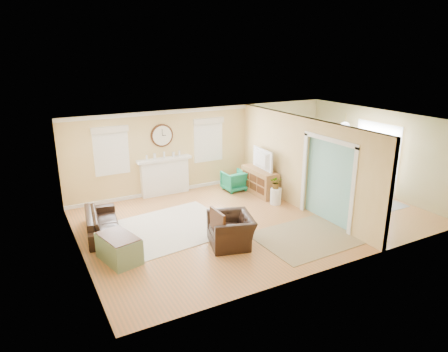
# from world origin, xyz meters

# --- Properties ---
(floor) EXTENTS (9.00, 9.00, 0.00)m
(floor) POSITION_xyz_m (0.00, 0.00, 0.00)
(floor) COLOR #9E6E42
(floor) RESTS_ON ground
(wall_back) EXTENTS (9.00, 0.02, 2.60)m
(wall_back) POSITION_xyz_m (0.00, 3.00, 1.30)
(wall_back) COLOR tan
(wall_back) RESTS_ON ground
(wall_front) EXTENTS (9.00, 0.02, 2.60)m
(wall_front) POSITION_xyz_m (0.00, -3.00, 1.30)
(wall_front) COLOR tan
(wall_front) RESTS_ON ground
(wall_left) EXTENTS (0.02, 6.00, 2.60)m
(wall_left) POSITION_xyz_m (-4.50, 0.00, 1.30)
(wall_left) COLOR tan
(wall_left) RESTS_ON ground
(wall_right) EXTENTS (0.02, 6.00, 2.60)m
(wall_right) POSITION_xyz_m (4.50, 0.00, 1.30)
(wall_right) COLOR tan
(wall_right) RESTS_ON ground
(ceiling) EXTENTS (9.00, 6.00, 0.02)m
(ceiling) POSITION_xyz_m (0.00, 0.00, 2.60)
(ceiling) COLOR white
(ceiling) RESTS_ON wall_back
(partition) EXTENTS (0.17, 6.00, 2.60)m
(partition) POSITION_xyz_m (1.51, 0.28, 1.36)
(partition) COLOR tan
(partition) RESTS_ON ground
(fireplace) EXTENTS (1.70, 0.30, 1.17)m
(fireplace) POSITION_xyz_m (-1.50, 2.88, 0.60)
(fireplace) COLOR white
(fireplace) RESTS_ON ground
(wall_clock) EXTENTS (0.70, 0.07, 0.70)m
(wall_clock) POSITION_xyz_m (-1.50, 2.97, 1.85)
(wall_clock) COLOR #4E2911
(wall_clock) RESTS_ON wall_back
(window_left) EXTENTS (1.05, 0.13, 1.42)m
(window_left) POSITION_xyz_m (-3.05, 2.95, 1.66)
(window_left) COLOR white
(window_left) RESTS_ON wall_back
(window_right) EXTENTS (1.05, 0.13, 1.42)m
(window_right) POSITION_xyz_m (0.05, 2.95, 1.66)
(window_right) COLOR white
(window_right) RESTS_ON wall_back
(french_doors) EXTENTS (0.06, 1.70, 2.20)m
(french_doors) POSITION_xyz_m (4.45, 0.00, 1.10)
(french_doors) COLOR white
(french_doors) RESTS_ON ground
(pendant) EXTENTS (0.30, 0.30, 0.55)m
(pendant) POSITION_xyz_m (3.00, 0.00, 2.20)
(pendant) COLOR gold
(pendant) RESTS_ON ceiling
(rug_cream) EXTENTS (3.08, 2.75, 0.01)m
(rug_cream) POSITION_xyz_m (-2.19, 0.43, 0.01)
(rug_cream) COLOR beige
(rug_cream) RESTS_ON floor
(rug_jute) EXTENTS (2.34, 1.94, 0.01)m
(rug_jute) POSITION_xyz_m (0.38, -1.65, 0.01)
(rug_jute) COLOR tan
(rug_jute) RESTS_ON floor
(rug_grey) EXTENTS (2.33, 2.91, 0.01)m
(rug_grey) POSITION_xyz_m (3.18, -0.04, 0.01)
(rug_grey) COLOR gray
(rug_grey) RESTS_ON floor
(sofa) EXTENTS (1.01, 2.02, 0.57)m
(sofa) POSITION_xyz_m (-3.84, 0.94, 0.28)
(sofa) COLOR black
(sofa) RESTS_ON floor
(eames_chair) EXTENTS (1.21, 1.31, 0.71)m
(eames_chair) POSITION_xyz_m (-1.36, -1.08, 0.35)
(eames_chair) COLOR black
(eames_chair) RESTS_ON floor
(green_chair) EXTENTS (0.69, 0.71, 0.63)m
(green_chair) POSITION_xyz_m (0.58, 2.17, 0.32)
(green_chair) COLOR #037E55
(green_chair) RESTS_ON floor
(trunk) EXTENTS (0.84, 1.12, 0.58)m
(trunk) POSITION_xyz_m (-3.82, -0.59, 0.29)
(trunk) COLOR gray
(trunk) RESTS_ON floor
(credenza) EXTENTS (0.49, 1.43, 0.80)m
(credenza) POSITION_xyz_m (1.11, 1.51, 0.40)
(credenza) COLOR #A4773E
(credenza) RESTS_ON floor
(tv) EXTENTS (0.21, 1.11, 0.64)m
(tv) POSITION_xyz_m (1.09, 1.51, 1.12)
(tv) COLOR black
(tv) RESTS_ON credenza
(garden_stool) EXTENTS (0.32, 0.32, 0.48)m
(garden_stool) POSITION_xyz_m (1.05, 0.54, 0.24)
(garden_stool) COLOR white
(garden_stool) RESTS_ON floor
(potted_plant) EXTENTS (0.45, 0.44, 0.38)m
(potted_plant) POSITION_xyz_m (1.05, 0.54, 0.67)
(potted_plant) COLOR #337F33
(potted_plant) RESTS_ON garden_stool
(dining_table) EXTENTS (0.99, 1.70, 0.59)m
(dining_table) POSITION_xyz_m (3.18, -0.04, 0.29)
(dining_table) COLOR #4E2911
(dining_table) RESTS_ON floor
(dining_chair_n) EXTENTS (0.49, 0.49, 0.89)m
(dining_chair_n) POSITION_xyz_m (3.13, 1.12, 0.52)
(dining_chair_n) COLOR gray
(dining_chair_n) RESTS_ON floor
(dining_chair_s) EXTENTS (0.49, 0.49, 0.94)m
(dining_chair_s) POSITION_xyz_m (3.23, -1.19, 0.55)
(dining_chair_s) COLOR gray
(dining_chair_s) RESTS_ON floor
(dining_chair_w) EXTENTS (0.44, 0.44, 0.98)m
(dining_chair_w) POSITION_xyz_m (2.62, -0.02, 0.58)
(dining_chair_w) COLOR white
(dining_chair_w) RESTS_ON floor
(dining_chair_e) EXTENTS (0.42, 0.42, 0.88)m
(dining_chair_e) POSITION_xyz_m (3.85, -0.02, 0.51)
(dining_chair_e) COLOR gray
(dining_chair_e) RESTS_ON floor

